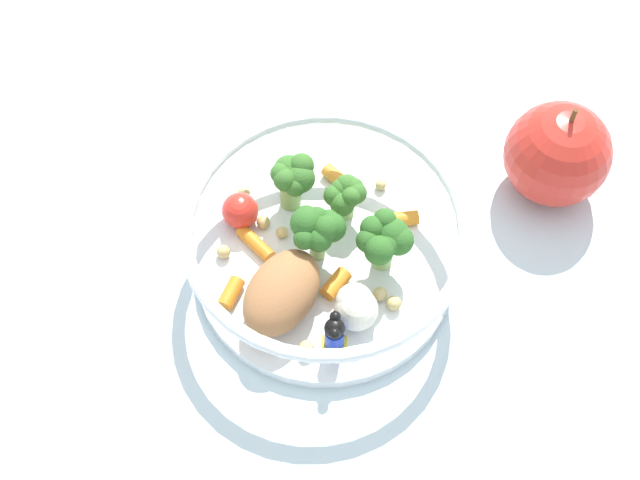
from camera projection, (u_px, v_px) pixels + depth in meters
name	position (u px, v px, depth m)	size (l,w,h in m)	color
ground_plane	(314.00, 279.00, 0.62)	(2.40, 2.40, 0.00)	silver
food_container	(320.00, 248.00, 0.59)	(0.21, 0.21, 0.07)	white
loose_apple	(557.00, 154.00, 0.63)	(0.08, 0.08, 0.09)	red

